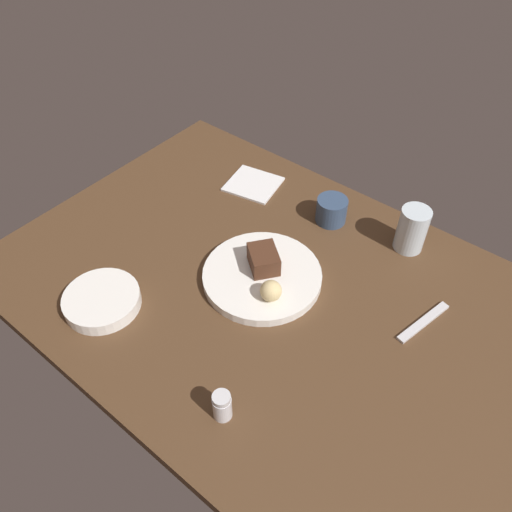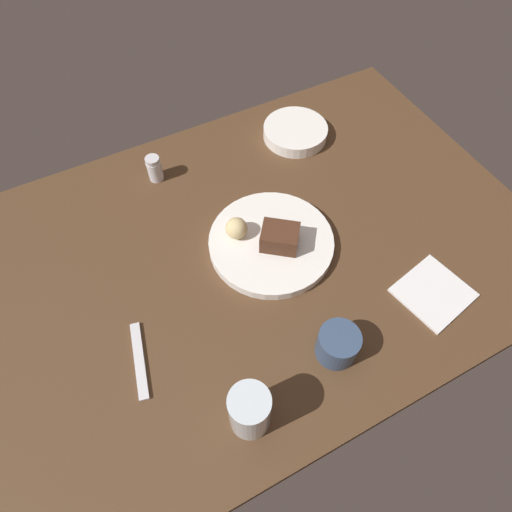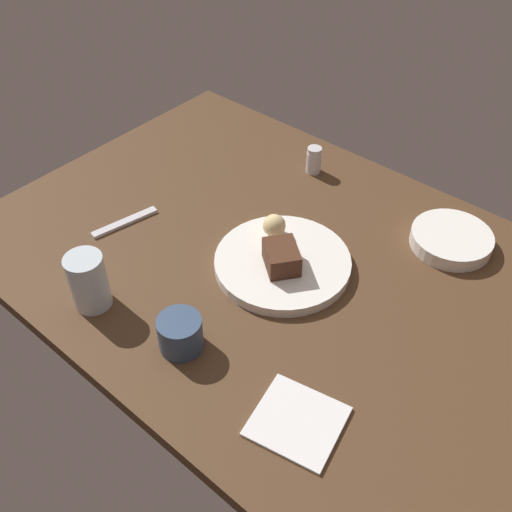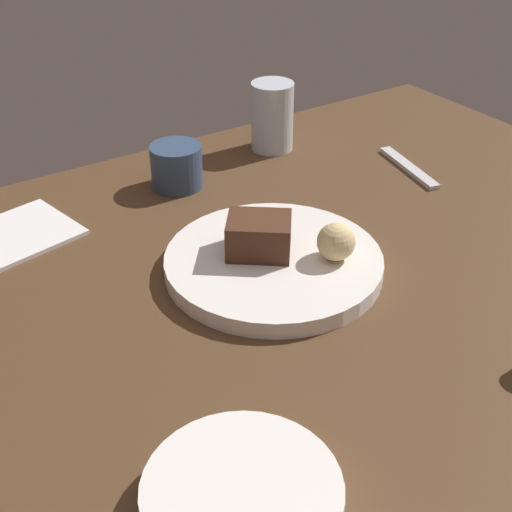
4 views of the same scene
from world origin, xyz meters
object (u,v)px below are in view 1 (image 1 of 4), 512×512
(chocolate_cake_slice, at_px, (264,259))
(salt_shaker, at_px, (222,406))
(coffee_cup, at_px, (331,210))
(dessert_plate, at_px, (262,276))
(side_bowl, at_px, (102,301))
(water_glass, at_px, (412,229))
(dessert_spoon, at_px, (423,322))
(folded_napkin, at_px, (253,184))
(bread_roll, at_px, (271,291))

(chocolate_cake_slice, distance_m, salt_shaker, 0.36)
(chocolate_cake_slice, xyz_separation_m, coffee_cup, (-0.02, -0.25, -0.01))
(dessert_plate, height_order, chocolate_cake_slice, chocolate_cake_slice)
(side_bowl, xyz_separation_m, coffee_cup, (-0.23, -0.54, 0.02))
(dessert_plate, distance_m, water_glass, 0.37)
(coffee_cup, bearing_deg, dessert_spoon, 155.47)
(salt_shaker, bearing_deg, chocolate_cake_slice, -63.46)
(dessert_spoon, relative_size, folded_napkin, 1.13)
(chocolate_cake_slice, bearing_deg, coffee_cup, -94.34)
(water_glass, distance_m, side_bowl, 0.72)
(dessert_plate, xyz_separation_m, bread_roll, (-0.06, 0.05, 0.03))
(bread_roll, height_order, side_bowl, bread_roll)
(salt_shaker, bearing_deg, dessert_plate, -63.67)
(water_glass, bearing_deg, dessert_spoon, 125.60)
(chocolate_cake_slice, xyz_separation_m, side_bowl, (0.21, 0.29, -0.03))
(coffee_cup, xyz_separation_m, folded_napkin, (0.24, 0.01, -0.03))
(salt_shaker, height_order, folded_napkin, salt_shaker)
(chocolate_cake_slice, relative_size, side_bowl, 0.47)
(water_glass, relative_size, dessert_spoon, 0.75)
(dessert_plate, bearing_deg, bread_roll, 142.55)
(water_glass, bearing_deg, side_bowl, 53.56)
(dessert_plate, xyz_separation_m, coffee_cup, (-0.01, -0.27, 0.02))
(chocolate_cake_slice, bearing_deg, dessert_spoon, -164.24)
(bread_roll, relative_size, side_bowl, 0.28)
(dessert_plate, bearing_deg, side_bowl, 51.24)
(coffee_cup, height_order, folded_napkin, coffee_cup)
(side_bowl, bearing_deg, water_glass, -126.44)
(side_bowl, relative_size, coffee_cup, 2.14)
(water_glass, xyz_separation_m, folded_napkin, (0.44, 0.05, -0.05))
(coffee_cup, bearing_deg, chocolate_cake_slice, 85.66)
(chocolate_cake_slice, height_order, dessert_spoon, chocolate_cake_slice)
(bread_roll, xyz_separation_m, dessert_spoon, (-0.28, -0.16, -0.04))
(water_glass, bearing_deg, folded_napkin, 6.15)
(bread_roll, distance_m, coffee_cup, 0.32)
(water_glass, bearing_deg, chocolate_cake_slice, 52.89)
(chocolate_cake_slice, xyz_separation_m, water_glass, (-0.22, -0.29, 0.01))
(dessert_plate, xyz_separation_m, water_glass, (-0.21, -0.30, 0.05))
(coffee_cup, relative_size, dessert_spoon, 0.51)
(chocolate_cake_slice, height_order, salt_shaker, chocolate_cake_slice)
(water_glass, xyz_separation_m, coffee_cup, (0.20, 0.04, -0.02))
(bread_roll, xyz_separation_m, water_glass, (-0.15, -0.35, 0.01))
(side_bowl, height_order, dessert_spoon, side_bowl)
(bread_roll, bearing_deg, water_glass, -112.81)
(salt_shaker, xyz_separation_m, dessert_spoon, (-0.19, -0.42, -0.03))
(water_glass, distance_m, coffee_cup, 0.20)
(dessert_plate, distance_m, folded_napkin, 0.35)
(chocolate_cake_slice, height_order, coffee_cup, chocolate_cake_slice)
(salt_shaker, bearing_deg, dessert_spoon, -114.40)
(folded_napkin, bearing_deg, dessert_plate, 132.57)
(dessert_plate, xyz_separation_m, salt_shaker, (-0.15, 0.30, 0.02))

